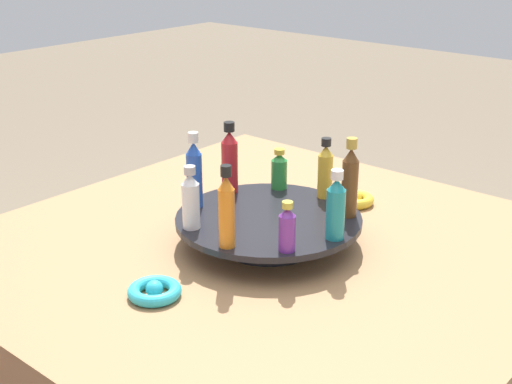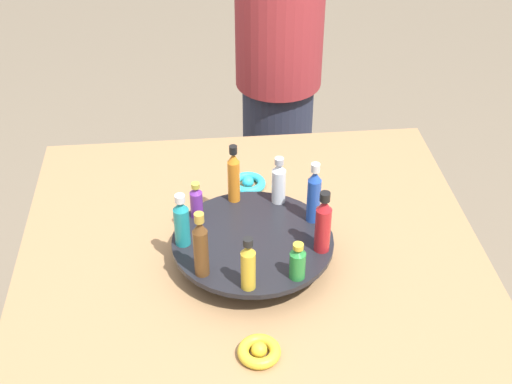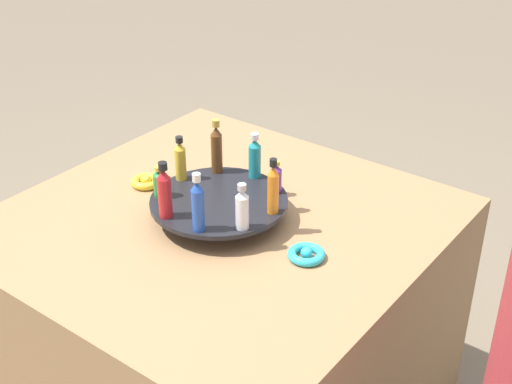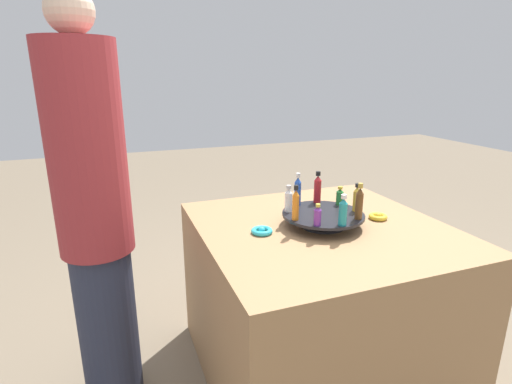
{
  "view_description": "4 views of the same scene",
  "coord_description": "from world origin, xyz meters",
  "px_view_note": "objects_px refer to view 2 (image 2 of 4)",
  "views": [
    {
      "loc": [
        -0.96,
        -0.79,
        1.32
      ],
      "look_at": [
        -0.03,
        0.01,
        0.85
      ],
      "focal_mm": 50.0,
      "sensor_mm": 36.0,
      "label": 1
    },
    {
      "loc": [
        1.2,
        -0.11,
        1.78
      ],
      "look_at": [
        -0.08,
        0.01,
        0.86
      ],
      "focal_mm": 50.0,
      "sensor_mm": 36.0,
      "label": 2
    },
    {
      "loc": [
        -1.03,
        1.2,
        1.7
      ],
      "look_at": [
        -0.14,
        0.03,
        0.87
      ],
      "focal_mm": 50.0,
      "sensor_mm": 36.0,
      "label": 3
    },
    {
      "loc": [
        -0.84,
        -1.42,
        1.37
      ],
      "look_at": [
        -0.29,
        0.05,
        0.9
      ],
      "focal_mm": 28.0,
      "sensor_mm": 36.0,
      "label": 4
    }
  ],
  "objects_px": {
    "bottle_purple": "(196,201)",
    "bottle_green": "(298,262)",
    "display_stand": "(253,245)",
    "bottle_gold": "(248,265)",
    "person_figure": "(279,43)",
    "bottle_brown": "(201,247)",
    "bottle_teal": "(182,223)",
    "bottle_clear": "(279,182)",
    "ribbon_bow_teal": "(248,183)",
    "ribbon_bow_gold": "(259,351)",
    "bottle_blue": "(314,195)",
    "bottle_orange": "(234,176)",
    "bottle_red": "(323,224)"
  },
  "relations": [
    {
      "from": "bottle_teal",
      "to": "display_stand",
      "type": "bearing_deg",
      "value": 91.46
    },
    {
      "from": "bottle_brown",
      "to": "bottle_green",
      "type": "height_order",
      "value": "bottle_brown"
    },
    {
      "from": "bottle_purple",
      "to": "bottle_blue",
      "type": "relative_size",
      "value": 0.59
    },
    {
      "from": "bottle_teal",
      "to": "bottle_brown",
      "type": "distance_m",
      "value": 0.1
    },
    {
      "from": "bottle_brown",
      "to": "bottle_gold",
      "type": "height_order",
      "value": "bottle_brown"
    },
    {
      "from": "bottle_orange",
      "to": "bottle_red",
      "type": "distance_m",
      "value": 0.26
    },
    {
      "from": "bottle_gold",
      "to": "bottle_green",
      "type": "relative_size",
      "value": 1.45
    },
    {
      "from": "person_figure",
      "to": "ribbon_bow_teal",
      "type": "bearing_deg",
      "value": -3.25
    },
    {
      "from": "bottle_purple",
      "to": "bottle_brown",
      "type": "xyz_separation_m",
      "value": [
        0.19,
        0.0,
        0.03
      ]
    },
    {
      "from": "bottle_orange",
      "to": "ribbon_bow_teal",
      "type": "distance_m",
      "value": 0.18
    },
    {
      "from": "display_stand",
      "to": "bottle_blue",
      "type": "bearing_deg",
      "value": 111.46
    },
    {
      "from": "bottle_clear",
      "to": "bottle_teal",
      "type": "bearing_deg",
      "value": -58.54
    },
    {
      "from": "bottle_brown",
      "to": "person_figure",
      "type": "distance_m",
      "value": 1.06
    },
    {
      "from": "bottle_purple",
      "to": "bottle_green",
      "type": "height_order",
      "value": "bottle_purple"
    },
    {
      "from": "display_stand",
      "to": "bottle_red",
      "type": "distance_m",
      "value": 0.17
    },
    {
      "from": "bottle_brown",
      "to": "bottle_gold",
      "type": "distance_m",
      "value": 0.1
    },
    {
      "from": "bottle_purple",
      "to": "bottle_teal",
      "type": "relative_size",
      "value": 0.7
    },
    {
      "from": "bottle_purple",
      "to": "bottle_brown",
      "type": "distance_m",
      "value": 0.2
    },
    {
      "from": "display_stand",
      "to": "bottle_teal",
      "type": "bearing_deg",
      "value": -88.54
    },
    {
      "from": "ribbon_bow_gold",
      "to": "person_figure",
      "type": "distance_m",
      "value": 1.21
    },
    {
      "from": "bottle_red",
      "to": "bottle_blue",
      "type": "relative_size",
      "value": 0.98
    },
    {
      "from": "bottle_green",
      "to": "person_figure",
      "type": "bearing_deg",
      "value": 175.09
    },
    {
      "from": "bottle_orange",
      "to": "bottle_purple",
      "type": "height_order",
      "value": "bottle_orange"
    },
    {
      "from": "bottle_red",
      "to": "ribbon_bow_gold",
      "type": "height_order",
      "value": "bottle_red"
    },
    {
      "from": "bottle_gold",
      "to": "person_figure",
      "type": "bearing_deg",
      "value": 169.84
    },
    {
      "from": "bottle_purple",
      "to": "bottle_brown",
      "type": "height_order",
      "value": "bottle_brown"
    },
    {
      "from": "bottle_purple",
      "to": "ribbon_bow_gold",
      "type": "xyz_separation_m",
      "value": [
        0.37,
        0.1,
        -0.09
      ]
    },
    {
      "from": "bottle_teal",
      "to": "ribbon_bow_gold",
      "type": "xyz_separation_m",
      "value": [
        0.28,
        0.14,
        -0.11
      ]
    },
    {
      "from": "display_stand",
      "to": "bottle_blue",
      "type": "xyz_separation_m",
      "value": [
        -0.06,
        0.14,
        0.09
      ]
    },
    {
      "from": "ribbon_bow_teal",
      "to": "display_stand",
      "type": "bearing_deg",
      "value": -2.75
    },
    {
      "from": "bottle_purple",
      "to": "bottle_red",
      "type": "xyz_separation_m",
      "value": [
        0.14,
        0.26,
        0.03
      ]
    },
    {
      "from": "bottle_clear",
      "to": "bottle_red",
      "type": "bearing_deg",
      "value": 21.46
    },
    {
      "from": "bottle_clear",
      "to": "bottle_brown",
      "type": "xyz_separation_m",
      "value": [
        0.23,
        -0.19,
        0.02
      ]
    },
    {
      "from": "person_figure",
      "to": "bottle_brown",
      "type": "bearing_deg",
      "value": -5.07
    },
    {
      "from": "bottle_clear",
      "to": "bottle_orange",
      "type": "height_order",
      "value": "bottle_orange"
    },
    {
      "from": "bottle_clear",
      "to": "bottle_gold",
      "type": "bearing_deg",
      "value": -18.54
    },
    {
      "from": "display_stand",
      "to": "bottle_green",
      "type": "height_order",
      "value": "bottle_green"
    },
    {
      "from": "bottle_brown",
      "to": "ribbon_bow_gold",
      "type": "xyz_separation_m",
      "value": [
        0.18,
        0.1,
        -0.12
      ]
    },
    {
      "from": "bottle_brown",
      "to": "bottle_purple",
      "type": "bearing_deg",
      "value": -178.54
    },
    {
      "from": "bottle_clear",
      "to": "person_figure",
      "type": "height_order",
      "value": "person_figure"
    },
    {
      "from": "display_stand",
      "to": "bottle_gold",
      "type": "xyz_separation_m",
      "value": [
        0.15,
        -0.02,
        0.07
      ]
    },
    {
      "from": "bottle_clear",
      "to": "bottle_gold",
      "type": "relative_size",
      "value": 0.96
    },
    {
      "from": "bottle_clear",
      "to": "ribbon_bow_teal",
      "type": "xyz_separation_m",
      "value": [
        -0.15,
        -0.06,
        -0.1
      ]
    },
    {
      "from": "display_stand",
      "to": "ribbon_bow_gold",
      "type": "xyz_separation_m",
      "value": [
        0.28,
        -0.01,
        -0.03
      ]
    },
    {
      "from": "bottle_brown",
      "to": "person_figure",
      "type": "xyz_separation_m",
      "value": [
        -1.02,
        0.28,
        -0.03
      ]
    },
    {
      "from": "bottle_red",
      "to": "bottle_purple",
      "type": "bearing_deg",
      "value": -118.54
    },
    {
      "from": "bottle_gold",
      "to": "bottle_blue",
      "type": "relative_size",
      "value": 0.83
    },
    {
      "from": "bottle_blue",
      "to": "bottle_gold",
      "type": "bearing_deg",
      "value": -38.54
    },
    {
      "from": "bottle_orange",
      "to": "bottle_gold",
      "type": "bearing_deg",
      "value": 1.46
    },
    {
      "from": "bottle_orange",
      "to": "bottle_red",
      "type": "relative_size",
      "value": 0.99
    }
  ]
}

